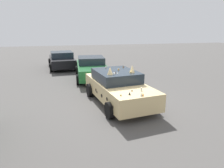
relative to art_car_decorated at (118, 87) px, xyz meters
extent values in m
plane|color=#514F4C|center=(-0.06, -0.01, -0.73)|extent=(60.00, 60.00, 0.00)
cube|color=#D8BC7F|center=(-0.06, -0.01, -0.11)|extent=(4.57, 2.44, 0.70)
cube|color=#1E2833|center=(0.25, 0.04, 0.46)|extent=(2.33, 1.97, 0.44)
cylinder|color=black|center=(-1.26, -1.13, -0.41)|extent=(0.66, 0.31, 0.63)
cylinder|color=black|center=(-1.53, 0.72, -0.41)|extent=(0.66, 0.31, 0.63)
cylinder|color=black|center=(1.41, -0.74, -0.41)|extent=(0.66, 0.31, 0.63)
cylinder|color=black|center=(1.14, 1.11, -0.41)|extent=(0.66, 0.31, 0.63)
ellipsoid|color=black|center=(-0.25, -0.97, -0.21)|extent=(0.18, 0.05, 0.09)
ellipsoid|color=black|center=(0.06, 0.94, -0.19)|extent=(0.12, 0.04, 0.08)
ellipsoid|color=black|center=(-0.57, 0.85, -0.15)|extent=(0.19, 0.05, 0.15)
ellipsoid|color=black|center=(0.21, 0.96, -0.12)|extent=(0.14, 0.04, 0.09)
ellipsoid|color=black|center=(0.71, -0.83, -0.25)|extent=(0.20, 0.05, 0.09)
ellipsoid|color=black|center=(1.60, 1.16, -0.27)|extent=(0.17, 0.04, 0.12)
ellipsoid|color=black|center=(0.98, -0.79, 0.06)|extent=(0.12, 0.04, 0.12)
ellipsoid|color=black|center=(-0.52, -1.01, -0.20)|extent=(0.13, 0.04, 0.11)
ellipsoid|color=black|center=(-1.80, 0.67, -0.19)|extent=(0.12, 0.04, 0.12)
ellipsoid|color=black|center=(-1.72, -1.18, -0.02)|extent=(0.12, 0.04, 0.16)
ellipsoid|color=black|center=(0.20, 0.96, -0.14)|extent=(0.12, 0.04, 0.13)
ellipsoid|color=black|center=(-1.19, 0.76, -0.08)|extent=(0.16, 0.04, 0.14)
sphere|color=#A87A38|center=(-1.88, 0.40, 0.27)|extent=(0.06, 0.06, 0.06)
sphere|color=#51381E|center=(-1.46, -0.15, 0.27)|extent=(0.05, 0.05, 0.05)
cylinder|color=silver|center=(-1.48, -0.51, 0.30)|extent=(0.07, 0.07, 0.13)
cone|color=orange|center=(-2.05, -0.35, 0.29)|extent=(0.09, 0.09, 0.11)
cone|color=black|center=(-1.83, 0.07, 0.29)|extent=(0.09, 0.09, 0.11)
cone|color=silver|center=(-2.06, -0.29, 0.30)|extent=(0.09, 0.09, 0.13)
cone|color=#51381E|center=(0.92, -0.50, 0.73)|extent=(0.09, 0.09, 0.09)
cylinder|color=#A87A38|center=(0.32, -0.10, 0.72)|extent=(0.07, 0.07, 0.08)
cone|color=silver|center=(-0.32, 0.13, 0.71)|extent=(0.07, 0.07, 0.07)
cone|color=#51381E|center=(-0.27, 0.20, 0.74)|extent=(0.05, 0.05, 0.12)
cylinder|color=gray|center=(0.98, 0.34, 0.71)|extent=(0.10, 0.10, 0.06)
cylinder|color=silver|center=(-0.44, 0.29, 0.71)|extent=(0.11, 0.11, 0.07)
cylinder|color=tan|center=(-0.34, -0.45, 0.72)|extent=(0.11, 0.11, 0.08)
cone|color=#D8BC7F|center=(-0.25, -0.55, 0.84)|extent=(0.23, 0.23, 0.32)
cone|color=#D8BC7F|center=(-0.40, 0.45, 0.84)|extent=(0.23, 0.23, 0.32)
cube|color=#1E602D|center=(4.73, 0.52, -0.13)|extent=(4.44, 2.01, 0.67)
cube|color=#1E2833|center=(5.11, 0.50, 0.43)|extent=(1.87, 1.74, 0.44)
cylinder|color=black|center=(3.33, -0.33, -0.42)|extent=(0.62, 0.25, 0.61)
cylinder|color=black|center=(3.43, 1.51, -0.42)|extent=(0.62, 0.25, 0.61)
cylinder|color=black|center=(6.03, -0.47, -0.42)|extent=(0.62, 0.25, 0.61)
cylinder|color=black|center=(6.12, 1.37, -0.42)|extent=(0.62, 0.25, 0.61)
cube|color=black|center=(8.77, 2.41, -0.14)|extent=(4.27, 2.14, 0.62)
cube|color=#1E2833|center=(8.53, 2.39, 0.41)|extent=(1.89, 1.79, 0.46)
cylinder|color=black|center=(9.97, 3.44, -0.40)|extent=(0.67, 0.28, 0.66)
cylinder|color=black|center=(10.12, 1.61, -0.40)|extent=(0.67, 0.28, 0.66)
cylinder|color=black|center=(7.41, 3.22, -0.40)|extent=(0.67, 0.28, 0.66)
cylinder|color=black|center=(7.57, 1.39, -0.40)|extent=(0.67, 0.28, 0.66)
camera|label=1|loc=(-8.47, 2.27, 2.58)|focal=33.22mm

